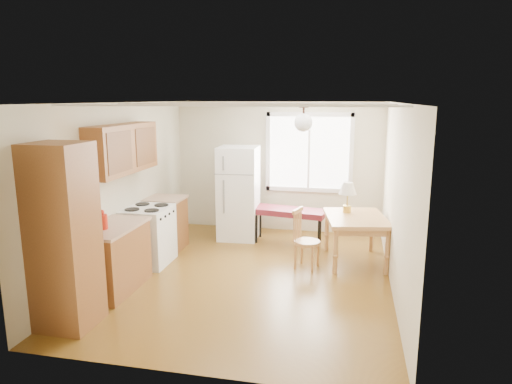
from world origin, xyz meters
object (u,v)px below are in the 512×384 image
(dining_table, at_px, (356,223))
(chair, at_px, (302,235))
(refrigerator, at_px, (239,193))
(bench, at_px, (289,212))

(dining_table, distance_m, chair, 0.90)
(dining_table, xyz_separation_m, chair, (-0.80, -0.39, -0.13))
(dining_table, bearing_deg, chair, -163.97)
(dining_table, bearing_deg, refrigerator, 147.30)
(bench, distance_m, chair, 1.27)
(bench, xyz_separation_m, chair, (0.37, -1.21, -0.03))
(refrigerator, xyz_separation_m, bench, (0.94, -0.06, -0.30))
(refrigerator, relative_size, chair, 1.88)
(chair, bearing_deg, bench, 121.42)
(chair, bearing_deg, dining_table, 40.48)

